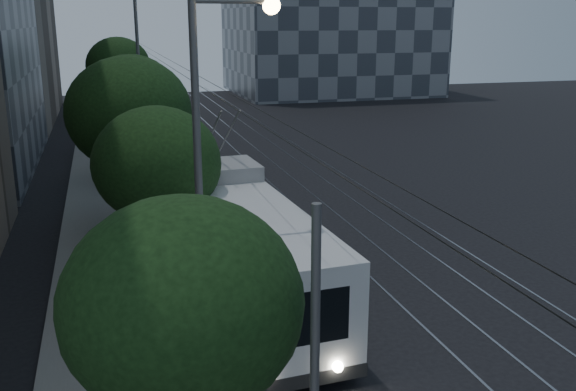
{
  "coord_description": "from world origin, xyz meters",
  "views": [
    {
      "loc": [
        -7.97,
        -17.86,
        8.39
      ],
      "look_at": [
        -1.65,
        4.06,
        2.12
      ],
      "focal_mm": 40.0,
      "sensor_mm": 36.0,
      "label": 1
    }
  ],
  "objects_px": {
    "car_white_c": "(175,132)",
    "pickup_silver": "(238,202)",
    "streetlamp_far": "(145,55)",
    "trolleybus": "(244,244)",
    "car_white_b": "(185,153)",
    "streetlamp_near": "(213,137)",
    "car_white_a": "(204,167)",
    "car_white_d": "(165,129)"
  },
  "relations": [
    {
      "from": "car_white_a",
      "to": "car_white_d",
      "type": "xyz_separation_m",
      "value": [
        -0.75,
        13.35,
        0.0
      ]
    },
    {
      "from": "trolleybus",
      "to": "car_white_d",
      "type": "distance_m",
      "value": 29.02
    },
    {
      "from": "pickup_silver",
      "to": "car_white_c",
      "type": "xyz_separation_m",
      "value": [
        -0.54,
        19.57,
        -0.12
      ]
    },
    {
      "from": "car_white_c",
      "to": "car_white_d",
      "type": "height_order",
      "value": "car_white_c"
    },
    {
      "from": "trolleybus",
      "to": "streetlamp_near",
      "type": "xyz_separation_m",
      "value": [
        -1.3,
        -2.7,
        3.89
      ]
    },
    {
      "from": "trolleybus",
      "to": "streetlamp_near",
      "type": "height_order",
      "value": "streetlamp_near"
    },
    {
      "from": "car_white_b",
      "to": "car_white_c",
      "type": "distance_m",
      "value": 8.19
    },
    {
      "from": "streetlamp_near",
      "to": "streetlamp_far",
      "type": "distance_m",
      "value": 23.48
    },
    {
      "from": "streetlamp_near",
      "to": "car_white_b",
      "type": "bearing_deg",
      "value": 85.02
    },
    {
      "from": "car_white_a",
      "to": "car_white_c",
      "type": "xyz_separation_m",
      "value": [
        -0.28,
        11.53,
        0.05
      ]
    },
    {
      "from": "streetlamp_far",
      "to": "trolleybus",
      "type": "bearing_deg",
      "value": -86.48
    },
    {
      "from": "car_white_b",
      "to": "streetlamp_near",
      "type": "relative_size",
      "value": 0.59
    },
    {
      "from": "pickup_silver",
      "to": "car_white_d",
      "type": "distance_m",
      "value": 21.41
    },
    {
      "from": "car_white_a",
      "to": "streetlamp_near",
      "type": "relative_size",
      "value": 0.41
    },
    {
      "from": "car_white_c",
      "to": "car_white_d",
      "type": "relative_size",
      "value": 1.12
    },
    {
      "from": "car_white_c",
      "to": "streetlamp_near",
      "type": "xyz_separation_m",
      "value": [
        -2.16,
        -29.88,
        4.87
      ]
    },
    {
      "from": "car_white_b",
      "to": "car_white_d",
      "type": "xyz_separation_m",
      "value": [
        -0.21,
        10.0,
        -0.14
      ]
    },
    {
      "from": "car_white_a",
      "to": "streetlamp_far",
      "type": "height_order",
      "value": "streetlamp_far"
    },
    {
      "from": "trolleybus",
      "to": "car_white_a",
      "type": "height_order",
      "value": "trolleybus"
    },
    {
      "from": "car_white_a",
      "to": "car_white_d",
      "type": "distance_m",
      "value": 13.37
    },
    {
      "from": "pickup_silver",
      "to": "streetlamp_far",
      "type": "height_order",
      "value": "streetlamp_far"
    },
    {
      "from": "trolleybus",
      "to": "car_white_c",
      "type": "distance_m",
      "value": 27.21
    },
    {
      "from": "car_white_b",
      "to": "car_white_c",
      "type": "height_order",
      "value": "car_white_b"
    },
    {
      "from": "pickup_silver",
      "to": "streetlamp_far",
      "type": "relative_size",
      "value": 0.55
    },
    {
      "from": "car_white_b",
      "to": "car_white_c",
      "type": "bearing_deg",
      "value": 92.21
    },
    {
      "from": "car_white_b",
      "to": "car_white_c",
      "type": "relative_size",
      "value": 1.27
    },
    {
      "from": "pickup_silver",
      "to": "car_white_d",
      "type": "xyz_separation_m",
      "value": [
        -1.01,
        21.39,
        -0.17
      ]
    },
    {
      "from": "car_white_d",
      "to": "streetlamp_far",
      "type": "bearing_deg",
      "value": -124.74
    },
    {
      "from": "car_white_c",
      "to": "streetlamp_far",
      "type": "xyz_separation_m",
      "value": [
        -2.14,
        -6.41,
        5.68
      ]
    },
    {
      "from": "car_white_a",
      "to": "streetlamp_far",
      "type": "xyz_separation_m",
      "value": [
        -2.42,
        5.12,
        5.74
      ]
    },
    {
      "from": "streetlamp_near",
      "to": "streetlamp_far",
      "type": "xyz_separation_m",
      "value": [
        0.02,
        23.47,
        0.81
      ]
    },
    {
      "from": "car_white_a",
      "to": "car_white_d",
      "type": "relative_size",
      "value": 1.0
    },
    {
      "from": "car_white_c",
      "to": "pickup_silver",
      "type": "bearing_deg",
      "value": -70.21
    },
    {
      "from": "streetlamp_far",
      "to": "car_white_b",
      "type": "bearing_deg",
      "value": -43.4
    },
    {
      "from": "pickup_silver",
      "to": "car_white_a",
      "type": "bearing_deg",
      "value": 90.92
    },
    {
      "from": "trolleybus",
      "to": "streetlamp_far",
      "type": "distance_m",
      "value": 21.33
    },
    {
      "from": "trolleybus",
      "to": "car_white_b",
      "type": "height_order",
      "value": "trolleybus"
    },
    {
      "from": "car_white_c",
      "to": "streetlamp_near",
      "type": "bearing_deg",
      "value": -75.92
    },
    {
      "from": "pickup_silver",
      "to": "streetlamp_far",
      "type": "bearing_deg",
      "value": 100.56
    },
    {
      "from": "car_white_b",
      "to": "streetlamp_near",
      "type": "bearing_deg",
      "value": -90.88
    },
    {
      "from": "car_white_a",
      "to": "car_white_b",
      "type": "distance_m",
      "value": 3.39
    },
    {
      "from": "trolleybus",
      "to": "car_white_c",
      "type": "relative_size",
      "value": 2.9
    }
  ]
}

